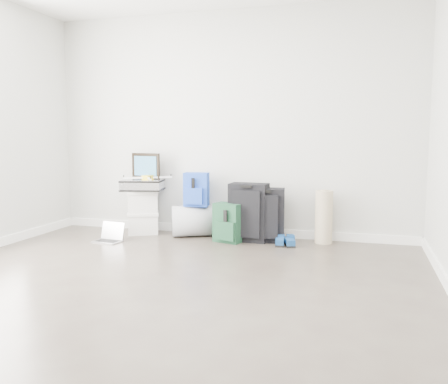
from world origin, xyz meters
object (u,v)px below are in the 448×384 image
(large_suitcase, at_px, (249,212))
(laptop, at_px, (110,237))
(carry_on, at_px, (267,215))
(briefcase, at_px, (143,185))
(duffel_bag, at_px, (197,221))
(boxes_stack, at_px, (143,212))

(large_suitcase, xyz_separation_m, laptop, (-1.54, -0.47, -0.28))
(large_suitcase, relative_size, laptop, 2.03)
(carry_on, xyz_separation_m, laptop, (-1.75, -0.50, -0.26))
(laptop, bearing_deg, large_suitcase, 24.89)
(briefcase, bearing_deg, duffel_bag, -8.09)
(carry_on, distance_m, laptop, 1.83)
(boxes_stack, relative_size, large_suitcase, 0.80)
(boxes_stack, distance_m, duffel_bag, 0.70)
(boxes_stack, height_order, large_suitcase, large_suitcase)
(large_suitcase, distance_m, carry_on, 0.21)
(briefcase, height_order, carry_on, briefcase)
(boxes_stack, distance_m, briefcase, 0.34)
(briefcase, bearing_deg, large_suitcase, -13.88)
(duffel_bag, height_order, large_suitcase, large_suitcase)
(large_suitcase, bearing_deg, briefcase, -179.68)
(briefcase, xyz_separation_m, duffel_bag, (0.70, 0.04, -0.42))
(boxes_stack, relative_size, laptop, 1.62)
(briefcase, bearing_deg, carry_on, -12.63)
(boxes_stack, xyz_separation_m, large_suitcase, (1.36, -0.05, 0.07))
(duffel_bag, bearing_deg, boxes_stack, 158.72)
(boxes_stack, xyz_separation_m, carry_on, (1.57, -0.03, 0.04))
(briefcase, xyz_separation_m, large_suitcase, (1.36, -0.05, -0.27))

